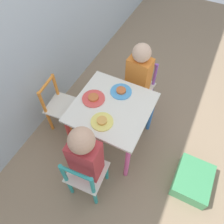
# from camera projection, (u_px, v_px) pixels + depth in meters

# --- Properties ---
(ground_plane) EXTENTS (6.00, 6.00, 0.00)m
(ground_plane) POSITION_uv_depth(u_px,v_px,m) (112.00, 138.00, 2.05)
(ground_plane) COLOR #8C755B
(kids_table) EXTENTS (0.58, 0.58, 0.49)m
(kids_table) POSITION_uv_depth(u_px,v_px,m) (112.00, 112.00, 1.71)
(kids_table) COLOR silver
(kids_table) RESTS_ON ground_plane
(chair_teal) EXTENTS (0.28, 0.28, 0.52)m
(chair_teal) POSITION_uv_depth(u_px,v_px,m) (86.00, 176.00, 1.57)
(chair_teal) COLOR silver
(chair_teal) RESTS_ON ground_plane
(chair_purple) EXTENTS (0.28, 0.28, 0.52)m
(chair_purple) POSITION_uv_depth(u_px,v_px,m) (139.00, 87.00, 2.09)
(chair_purple) COLOR silver
(chair_purple) RESTS_ON ground_plane
(chair_orange) EXTENTS (0.28, 0.28, 0.52)m
(chair_orange) POSITION_uv_depth(u_px,v_px,m) (61.00, 107.00, 1.95)
(chair_orange) COLOR silver
(chair_orange) RESTS_ON ground_plane
(child_left) EXTENTS (0.22, 0.21, 0.79)m
(child_left) POSITION_uv_depth(u_px,v_px,m) (87.00, 156.00, 1.43)
(child_left) COLOR #7A6B5B
(child_left) RESTS_ON ground_plane
(child_right) EXTENTS (0.22, 0.21, 0.77)m
(child_right) POSITION_uv_depth(u_px,v_px,m) (138.00, 76.00, 1.90)
(child_right) COLOR #7A6B5B
(child_right) RESTS_ON ground_plane
(plate_left) EXTENTS (0.16, 0.16, 0.03)m
(plate_left) POSITION_uv_depth(u_px,v_px,m) (102.00, 121.00, 1.56)
(plate_left) COLOR #EADB66
(plate_left) RESTS_ON kids_table
(plate_right) EXTENTS (0.17, 0.17, 0.03)m
(plate_right) POSITION_uv_depth(u_px,v_px,m) (121.00, 91.00, 1.73)
(plate_right) COLOR #4C9EE0
(plate_right) RESTS_ON kids_table
(plate_back) EXTENTS (0.18, 0.18, 0.03)m
(plate_back) POSITION_uv_depth(u_px,v_px,m) (93.00, 98.00, 1.69)
(plate_back) COLOR #E54C47
(plate_back) RESTS_ON kids_table
(storage_bin) EXTENTS (0.34, 0.27, 0.13)m
(storage_bin) POSITION_uv_depth(u_px,v_px,m) (193.00, 180.00, 1.75)
(storage_bin) COLOR #3D8E56
(storage_bin) RESTS_ON ground_plane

